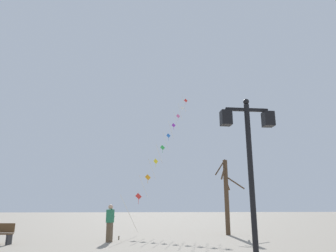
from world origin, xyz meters
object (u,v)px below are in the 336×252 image
Objects in this scene: kite_train at (165,143)px; kite_flyer at (110,222)px; bare_tree at (227,194)px; twin_lantern_lamp_post at (249,148)px.

kite_train is 10.26m from kite_flyer.
bare_tree is (3.28, -4.80, -4.11)m from kite_train.
bare_tree is at bearing -41.58° from kite_flyer.
twin_lantern_lamp_post is 2.61× the size of kite_flyer.
kite_train is at bearing 0.05° from kite_flyer.
kite_train reaches higher than twin_lantern_lamp_post.
twin_lantern_lamp_post reaches higher than kite_flyer.
kite_train is 7.12m from bare_tree.
twin_lantern_lamp_post is at bearing -103.39° from bare_tree.
twin_lantern_lamp_post is 16.22m from kite_train.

